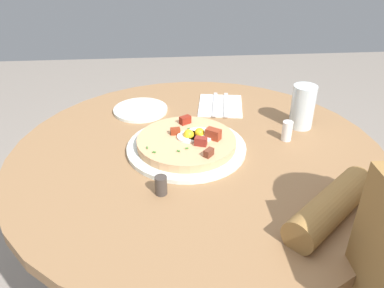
% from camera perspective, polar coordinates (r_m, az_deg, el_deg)
% --- Properties ---
extents(dining_table, '(1.00, 1.00, 0.72)m').
position_cam_1_polar(dining_table, '(1.15, 0.75, -8.32)').
color(dining_table, olive).
rests_on(dining_table, ground_plane).
extents(pizza_plate, '(0.32, 0.32, 0.01)m').
position_cam_1_polar(pizza_plate, '(1.06, -0.81, -0.52)').
color(pizza_plate, silver).
rests_on(pizza_plate, dining_table).
extents(breakfast_pizza, '(0.26, 0.26, 0.05)m').
position_cam_1_polar(breakfast_pizza, '(1.05, -0.67, 0.38)').
color(breakfast_pizza, tan).
rests_on(breakfast_pizza, pizza_plate).
extents(bread_plate, '(0.17, 0.17, 0.01)m').
position_cam_1_polar(bread_plate, '(1.27, -7.48, 4.93)').
color(bread_plate, silver).
rests_on(bread_plate, dining_table).
extents(napkin, '(0.16, 0.19, 0.00)m').
position_cam_1_polar(napkin, '(1.30, 4.13, 5.58)').
color(napkin, white).
rests_on(napkin, dining_table).
extents(fork, '(0.04, 0.18, 0.00)m').
position_cam_1_polar(fork, '(1.30, 3.35, 5.79)').
color(fork, silver).
rests_on(fork, napkin).
extents(knife, '(0.04, 0.18, 0.00)m').
position_cam_1_polar(knife, '(1.30, 4.94, 5.73)').
color(knife, silver).
rests_on(knife, napkin).
extents(water_glass, '(0.07, 0.07, 0.13)m').
position_cam_1_polar(water_glass, '(1.19, 15.77, 5.23)').
color(water_glass, silver).
rests_on(water_glass, dining_table).
extents(salt_shaker, '(0.03, 0.03, 0.06)m').
position_cam_1_polar(salt_shaker, '(1.12, 13.62, 1.86)').
color(salt_shaker, white).
rests_on(salt_shaker, dining_table).
extents(pepper_shaker, '(0.03, 0.03, 0.05)m').
position_cam_1_polar(pepper_shaker, '(0.89, -4.52, -5.99)').
color(pepper_shaker, '#3F3833').
rests_on(pepper_shaker, dining_table).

